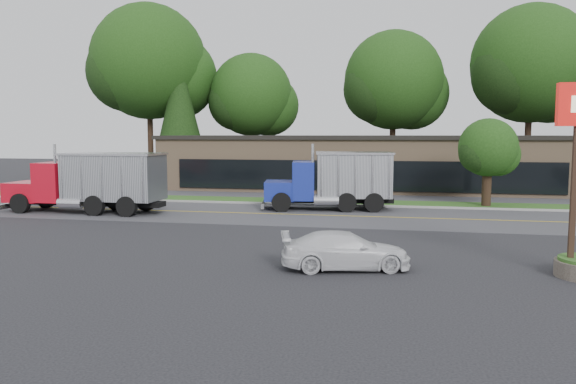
% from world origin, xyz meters
% --- Properties ---
extents(ground, '(140.00, 140.00, 0.00)m').
position_xyz_m(ground, '(0.00, 0.00, 0.00)').
color(ground, '#343439').
rests_on(ground, ground).
extents(road, '(60.00, 8.00, 0.02)m').
position_xyz_m(road, '(0.00, 9.00, 0.00)').
color(road, '#4E4E53').
rests_on(road, ground).
extents(center_line, '(60.00, 0.12, 0.01)m').
position_xyz_m(center_line, '(0.00, 9.00, 0.00)').
color(center_line, gold).
rests_on(center_line, ground).
extents(curb, '(60.00, 0.30, 0.12)m').
position_xyz_m(curb, '(0.00, 13.20, 0.00)').
color(curb, '#9E9E99').
rests_on(curb, ground).
extents(grass_verge, '(60.00, 3.40, 0.03)m').
position_xyz_m(grass_verge, '(0.00, 15.00, 0.00)').
color(grass_verge, '#376121').
rests_on(grass_verge, ground).
extents(far_parking, '(60.00, 7.00, 0.02)m').
position_xyz_m(far_parking, '(0.00, 20.00, 0.00)').
color(far_parking, '#4E4E53').
rests_on(far_parking, ground).
extents(strip_mall, '(32.00, 12.00, 4.00)m').
position_xyz_m(strip_mall, '(2.00, 26.00, 2.00)').
color(strip_mall, tan).
rests_on(strip_mall, ground).
extents(tree_far_a, '(12.12, 11.41, 17.29)m').
position_xyz_m(tree_far_a, '(-19.82, 32.15, 11.04)').
color(tree_far_a, '#382619').
rests_on(tree_far_a, ground).
extents(tree_far_b, '(8.72, 8.21, 12.44)m').
position_xyz_m(tree_far_b, '(-9.87, 34.10, 7.94)').
color(tree_far_b, '#382619').
rests_on(tree_far_b, ground).
extents(tree_far_c, '(9.96, 9.37, 14.20)m').
position_xyz_m(tree_far_c, '(4.15, 34.12, 9.06)').
color(tree_far_c, '#382619').
rests_on(tree_far_c, ground).
extents(tree_far_d, '(11.13, 10.48, 15.88)m').
position_xyz_m(tree_far_d, '(16.17, 33.13, 10.13)').
color(tree_far_d, '#382619').
rests_on(tree_far_d, ground).
extents(evergreen_left, '(5.34, 5.34, 12.14)m').
position_xyz_m(evergreen_left, '(-16.00, 30.00, 6.67)').
color(evergreen_left, '#382619').
rests_on(evergreen_left, ground).
extents(tree_verge, '(3.77, 3.55, 5.38)m').
position_xyz_m(tree_verge, '(10.06, 15.04, 3.42)').
color(tree_verge, '#382619').
rests_on(tree_verge, ground).
extents(dump_truck_red, '(9.23, 2.73, 3.36)m').
position_xyz_m(dump_truck_red, '(-12.08, 7.60, 1.81)').
color(dump_truck_red, black).
rests_on(dump_truck_red, ground).
extents(dump_truck_blue, '(7.64, 3.73, 3.36)m').
position_xyz_m(dump_truck_blue, '(1.10, 11.53, 1.80)').
color(dump_truck_blue, black).
rests_on(dump_truck_blue, ground).
extents(rally_car, '(4.51, 2.68, 1.22)m').
position_xyz_m(rally_car, '(3.06, -2.88, 0.61)').
color(rally_car, silver).
rests_on(rally_car, ground).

